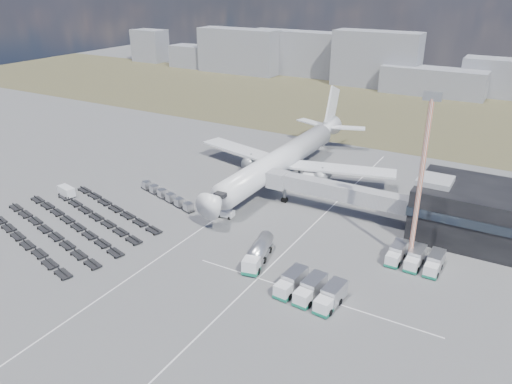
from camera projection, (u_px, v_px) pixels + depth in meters
The scene contains 16 objects.
ground at pixel (206, 234), 94.00m from camera, with size 420.00×420.00×0.00m, color #565659.
grass_strip at pixel (381, 110), 181.28m from camera, with size 420.00×90.00×0.01m, color #4A482C.
lane_markings at pixel (258, 240), 91.88m from camera, with size 47.12×110.00×0.01m.
terminal at pixel (501, 217), 88.95m from camera, with size 30.40×16.40×11.00m.
jet_bridge at pixel (328, 189), 100.88m from camera, with size 30.30×3.80×7.05m.
airliner at pixel (284, 158), 117.58m from camera, with size 51.59×64.53×17.62m.
skyline at pixel (434, 67), 205.55m from camera, with size 298.29×25.60×25.53m.
fuel_tanker at pixel (258, 253), 84.34m from camera, with size 4.93×10.78×3.38m.
pushback_tug at pixel (226, 214), 100.33m from camera, with size 3.20×1.80×1.45m, color white.
utility_van at pixel (67, 192), 109.55m from camera, with size 4.34×1.96×2.31m, color white.
catering_truck at pixel (310, 179), 115.43m from camera, with size 4.24×7.25×3.12m.
service_trucks_near at pixel (310, 289), 74.82m from camera, with size 9.64×7.59×2.78m.
service_trucks_far at pixel (415, 258), 83.33m from camera, with size 8.61×6.56×2.59m.
uld_row at pixel (166, 195), 108.03m from camera, with size 18.26×6.89×1.69m.
baggage_dollies at pixel (71, 224), 97.12m from camera, with size 38.41×28.92×0.82m.
floodlight_mast at pixel (420, 183), 79.10m from camera, with size 2.74×2.25×29.09m.
Camera 1 is at (49.86, -67.08, 44.76)m, focal length 35.00 mm.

